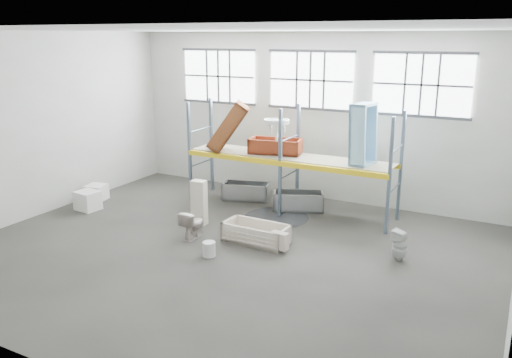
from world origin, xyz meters
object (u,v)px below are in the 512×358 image
Objects in this scene: bathtub_beige at (256,233)px; rust_tub_flat at (275,146)px; blue_tub_upright at (363,134)px; carton_near at (88,200)px; toilet_white at (400,245)px; steel_tub_left at (246,191)px; toilet_beige at (193,224)px; steel_tub_right at (298,201)px; bucket at (209,249)px; cistern_tall at (199,203)px.

bathtub_beige is 3.24m from rust_tub_flat.
blue_tub_upright is 2.54× the size of carton_near.
toilet_white is 0.51× the size of steel_tub_left.
steel_tub_left is (-1.90, 2.92, 0.02)m from bathtub_beige.
steel_tub_right is at bearing -114.75° from toilet_beige.
toilet_beige is 1.24m from bucket.
toilet_beige is 3.44m from steel_tub_left.
bathtub_beige is at bearing -123.98° from blue_tub_upright.
toilet_white reaches higher than bathtub_beige.
rust_tub_flat reaches higher than toilet_beige.
toilet_beige is 2.09× the size of bucket.
cistern_tall is at bearing -76.76° from toilet_white.
blue_tub_upright is 4.72× the size of bucket.
toilet_white is 4.89m from rust_tub_flat.
toilet_white reaches higher than carton_near.
rust_tub_flat is at bearing 31.26° from carton_near.
cistern_tall reaches higher than toilet_beige.
cistern_tall is at bearing -66.67° from toilet_beige.
steel_tub_left is (-5.23, 2.36, -0.10)m from toilet_white.
toilet_white is at bearing -4.10° from cistern_tall.
blue_tub_upright is (3.28, 3.11, 2.04)m from toilet_beige.
bathtub_beige is at bearing -17.53° from cistern_tall.
rust_tub_flat reaches higher than steel_tub_left.
toilet_white reaches higher than toilet_beige.
toilet_white is 0.50× the size of steel_tub_right.
bathtub_beige is 1.08× the size of rust_tub_flat.
bathtub_beige is 2.23× the size of toilet_beige.
bathtub_beige is at bearing 1.24° from carton_near.
cistern_tall reaches higher than bucket.
steel_tub_right is 4.03m from bucket.
toilet_white is 8.82m from carton_near.
bathtub_beige is 1.11× the size of steel_tub_right.
blue_tub_upright reaches higher than bucket.
steel_tub_right is at bearing -111.28° from toilet_white.
steel_tub_left is 2.20× the size of carton_near.
toilet_white is (4.86, 1.06, 0.00)m from toilet_beige.
toilet_white is at bearing -27.27° from rust_tub_flat.
toilet_beige is 1.12× the size of carton_near.
bathtub_beige is 1.14× the size of steel_tub_left.
toilet_white is 3.29m from blue_tub_upright.
rust_tub_flat reaches higher than carton_near.
blue_tub_upright reaches higher than cistern_tall.
blue_tub_upright is 8.01m from carton_near.
carton_near is at bearing -177.69° from cistern_tall.
carton_near is at bearing -159.29° from blue_tub_upright.
blue_tub_upright reaches higher than steel_tub_left.
steel_tub_left is at bearing 40.48° from carton_near.
toilet_beige is at bearing -102.51° from rust_tub_flat.
bathtub_beige is 4.65× the size of bucket.
blue_tub_upright reaches higher than rust_tub_flat.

